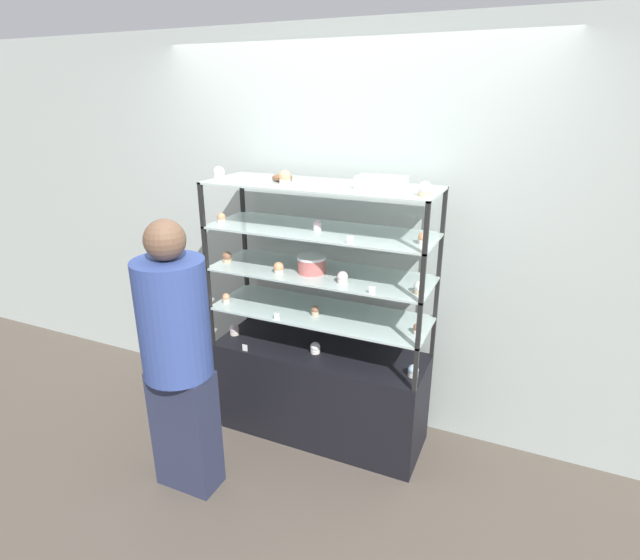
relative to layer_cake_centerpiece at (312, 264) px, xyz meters
name	(u,v)px	position (x,y,z in m)	size (l,w,h in m)	color
ground_plane	(320,431)	(0.04, 0.03, -1.22)	(20.00, 20.00, 0.00)	brown
back_wall	(343,236)	(0.04, 0.41, 0.08)	(8.00, 0.05, 2.60)	#A8B2AD
display_base	(320,391)	(0.04, 0.03, -0.90)	(1.38, 0.47, 0.63)	black
display_riser_lower	(320,314)	(0.04, 0.03, -0.33)	(1.38, 0.47, 0.27)	black
display_riser_middle	(320,274)	(0.04, 0.03, -0.07)	(1.38, 0.47, 0.27)	black
display_riser_upper	(320,232)	(0.04, 0.03, 0.20)	(1.38, 0.47, 0.27)	black
display_riser_top	(320,187)	(0.04, 0.03, 0.47)	(1.38, 0.47, 0.27)	black
layer_cake_centerpiece	(312,264)	(0.00, 0.00, 0.00)	(0.18, 0.18, 0.10)	#C66660
sheet_cake_frosted	(381,183)	(0.42, 0.00, 0.52)	(0.26, 0.14, 0.07)	beige
cupcake_0	(234,330)	(-0.58, -0.01, -0.55)	(0.06, 0.06, 0.07)	beige
cupcake_1	(315,348)	(0.03, -0.02, -0.55)	(0.06, 0.06, 0.07)	white
cupcake_2	(413,371)	(0.67, -0.05, -0.55)	(0.06, 0.06, 0.07)	beige
price_tag_0	(245,348)	(-0.39, -0.19, -0.56)	(0.04, 0.00, 0.04)	white
cupcake_3	(226,298)	(-0.58, -0.09, -0.29)	(0.05, 0.05, 0.06)	beige
cupcake_4	(315,311)	(0.04, -0.03, -0.29)	(0.05, 0.05, 0.06)	#CCB28C
cupcake_5	(417,329)	(0.68, -0.03, -0.29)	(0.05, 0.05, 0.06)	beige
price_tag_1	(277,316)	(-0.15, -0.19, -0.30)	(0.04, 0.00, 0.04)	white
cupcake_6	(227,257)	(-0.58, -0.04, -0.02)	(0.06, 0.06, 0.07)	#CCB28C
cupcake_7	(279,268)	(-0.18, -0.09, -0.02)	(0.06, 0.06, 0.07)	beige
cupcake_8	(342,278)	(0.24, -0.09, -0.02)	(0.06, 0.06, 0.07)	white
cupcake_9	(419,288)	(0.68, -0.07, -0.02)	(0.06, 0.06, 0.07)	#CCB28C
price_tag_2	(372,290)	(0.45, -0.19, -0.03)	(0.04, 0.00, 0.04)	white
cupcake_10	(221,218)	(-0.58, -0.08, 0.25)	(0.05, 0.05, 0.06)	white
cupcake_11	(317,226)	(0.04, -0.01, 0.25)	(0.05, 0.05, 0.06)	white
cupcake_12	(423,238)	(0.67, -0.03, 0.25)	(0.05, 0.05, 0.06)	white
price_tag_3	(350,240)	(0.32, -0.19, 0.24)	(0.04, 0.00, 0.04)	white
cupcake_13	(219,173)	(-0.59, -0.05, 0.52)	(0.07, 0.07, 0.08)	white
cupcake_14	(285,177)	(-0.15, -0.03, 0.52)	(0.07, 0.07, 0.08)	white
cupcake_15	(425,189)	(0.67, -0.09, 0.52)	(0.07, 0.07, 0.08)	#CCB28C
price_tag_4	(337,189)	(0.24, -0.19, 0.50)	(0.04, 0.00, 0.04)	white
donut_glazed	(282,178)	(-0.21, 0.05, 0.50)	(0.12, 0.12, 0.04)	brown
customer_figure	(178,354)	(-0.47, -0.72, -0.36)	(0.38, 0.38, 1.61)	#282D47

